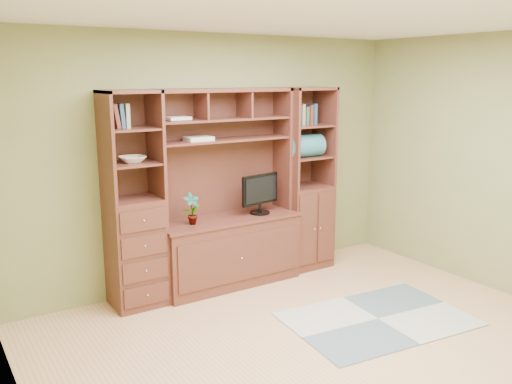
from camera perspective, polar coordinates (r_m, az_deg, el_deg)
room at (r=4.13m, az=9.10°, el=-0.24°), size 4.60×4.10×2.64m
center_hutch at (r=5.57m, az=-2.91°, el=0.23°), size 1.54×0.53×2.05m
left_tower at (r=5.20m, az=-12.74°, el=-0.93°), size 0.50×0.45×2.05m
right_tower at (r=6.16m, az=5.20°, el=1.36°), size 0.55×0.45×2.05m
rug at (r=5.18m, az=12.72°, el=-12.91°), size 1.73×1.24×0.01m
monitor at (r=5.73m, az=0.42°, el=0.56°), size 0.51×0.29×0.59m
orchid at (r=5.37m, az=-6.77°, el=-1.78°), size 0.17×0.11×0.32m
magazines at (r=5.43m, az=-6.06°, el=5.60°), size 0.26×0.19×0.04m
bowl at (r=5.12m, az=-12.89°, el=3.38°), size 0.24×0.24×0.06m
blanket_teal at (r=6.03m, az=5.09°, el=4.86°), size 0.43×0.25×0.25m
blanket_red at (r=6.20m, az=5.21°, el=4.74°), size 0.32×0.18×0.18m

